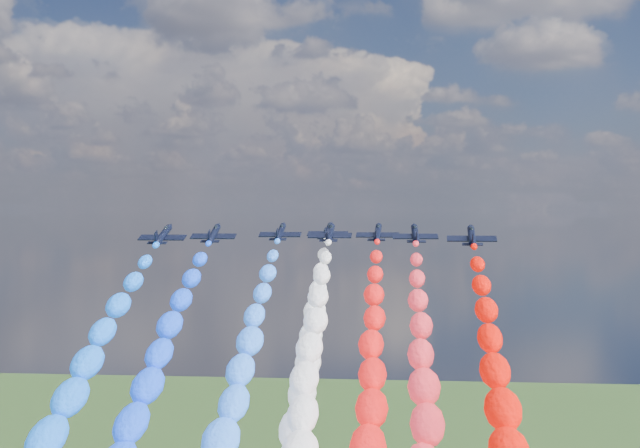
# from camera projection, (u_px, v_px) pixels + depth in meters

# --- Properties ---
(jet_0) EXTENTS (9.15, 12.32, 6.45)m
(jet_0) POSITION_uv_depth(u_px,v_px,m) (163.00, 235.00, 160.13)
(jet_0) COLOR black
(trail_0) EXTENTS (6.39, 96.20, 53.21)m
(trail_0) POSITION_uv_depth(u_px,v_px,m) (60.00, 436.00, 111.08)
(trail_0) COLOR blue
(jet_1) EXTENTS (9.08, 12.27, 6.45)m
(jet_1) POSITION_uv_depth(u_px,v_px,m) (214.00, 234.00, 167.61)
(jet_1) COLOR black
(trail_1) EXTENTS (6.39, 96.20, 53.21)m
(trail_1) POSITION_uv_depth(u_px,v_px,m) (138.00, 422.00, 118.55)
(trail_1) COLOR #1446F7
(jet_2) EXTENTS (9.11, 12.29, 6.45)m
(jet_2) POSITION_uv_depth(u_px,v_px,m) (280.00, 232.00, 179.41)
(jet_2) COLOR black
(trail_2) EXTENTS (6.39, 96.20, 53.21)m
(trail_2) POSITION_uv_depth(u_px,v_px,m) (237.00, 403.00, 130.35)
(trail_2) COLOR #2B73FF
(jet_3) EXTENTS (9.10, 12.29, 6.45)m
(jet_3) POSITION_uv_depth(u_px,v_px,m) (330.00, 233.00, 172.79)
(jet_3) COLOR black
(trail_3) EXTENTS (6.39, 96.20, 53.21)m
(trail_3) POSITION_uv_depth(u_px,v_px,m) (304.00, 413.00, 123.74)
(trail_3) COLOR silver
(jet_4) EXTENTS (9.73, 12.73, 6.45)m
(jet_4) POSITION_uv_depth(u_px,v_px,m) (328.00, 232.00, 186.16)
(jet_4) COLOR black
(trail_4) EXTENTS (6.39, 96.20, 53.21)m
(trail_4) POSITION_uv_depth(u_px,v_px,m) (304.00, 393.00, 137.10)
(trail_4) COLOR white
(jet_5) EXTENTS (9.46, 12.54, 6.45)m
(jet_5) POSITION_uv_depth(u_px,v_px,m) (378.00, 233.00, 176.31)
(jet_5) COLOR black
(trail_5) EXTENTS (6.39, 96.20, 53.21)m
(trail_5) POSITION_uv_depth(u_px,v_px,m) (371.00, 408.00, 127.26)
(trail_5) COLOR #FA1413
(jet_6) EXTENTS (9.33, 12.45, 6.45)m
(jet_6) POSITION_uv_depth(u_px,v_px,m) (415.00, 234.00, 166.92)
(jet_6) COLOR black
(trail_6) EXTENTS (6.39, 96.20, 53.21)m
(trail_6) POSITION_uv_depth(u_px,v_px,m) (423.00, 423.00, 117.86)
(trail_6) COLOR #F52B37
(jet_7) EXTENTS (9.48, 12.56, 6.45)m
(jet_7) POSITION_uv_depth(u_px,v_px,m) (472.00, 236.00, 153.57)
(jet_7) COLOR black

